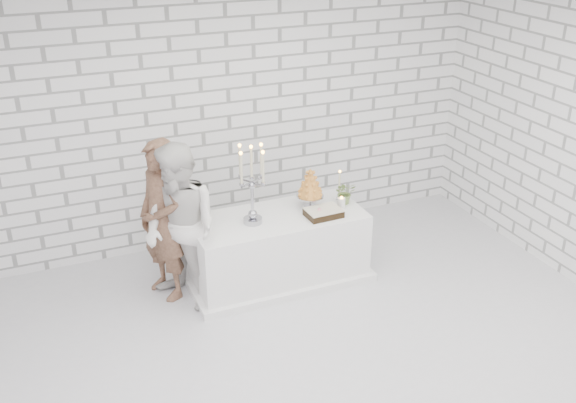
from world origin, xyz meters
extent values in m
cube|color=silver|center=(0.00, 0.00, 0.00)|extent=(6.00, 5.00, 0.01)
cube|color=white|center=(0.00, 0.00, 3.00)|extent=(6.00, 5.00, 0.01)
cube|color=white|center=(0.00, 2.50, 1.50)|extent=(6.00, 0.01, 3.00)
cube|color=white|center=(0.11, 1.34, 0.38)|extent=(1.80, 0.80, 0.75)
imported|color=#4E3225|center=(-1.04, 1.53, 0.84)|extent=(0.60, 0.72, 1.68)
imported|color=silver|center=(-0.91, 1.28, 0.85)|extent=(0.94, 1.02, 1.69)
cube|color=black|center=(0.55, 1.15, 0.79)|extent=(0.37, 0.27, 0.08)
cylinder|color=white|center=(0.80, 1.24, 0.81)|extent=(0.08, 0.08, 0.12)
cylinder|color=beige|center=(0.88, 1.46, 0.91)|extent=(0.06, 0.06, 0.32)
imported|color=#3F6E39|center=(0.90, 1.35, 0.87)|extent=(0.26, 0.24, 0.25)
camera|label=1|loc=(-2.16, -4.33, 3.79)|focal=41.23mm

